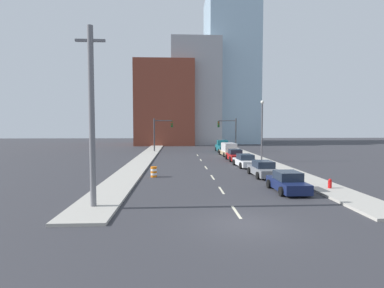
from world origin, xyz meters
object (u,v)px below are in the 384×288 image
Objects in this scene: traffic_signal_left at (160,131)px; sedan_navy at (288,182)px; traffic_barrel at (154,172)px; fire_hydrant at (330,185)px; sedan_white at (245,161)px; utility_pole_left_near at (92,116)px; sedan_red at (235,155)px; box_truck_tan at (229,150)px; pickup_truck_teal at (223,147)px; traffic_signal_right at (231,131)px; sedan_gray at (263,169)px; street_lamp at (262,126)px.

traffic_signal_left reaches higher than sedan_navy.
sedan_navy reaches higher than traffic_barrel.
traffic_barrel is 14.48m from fire_hydrant.
sedan_white is at bearing 104.65° from fire_hydrant.
utility_pole_left_near reaches higher than sedan_red.
sedan_white is at bearing 89.56° from sedan_navy.
sedan_red is 0.80× the size of box_truck_tan.
sedan_navy is (9.87, -6.53, 0.18)m from traffic_barrel.
pickup_truck_teal is at bearing 85.50° from sedan_white.
traffic_signal_right is at bearing 82.03° from sedan_red.
traffic_signal_left is 1.28× the size of sedan_gray.
traffic_signal_left is 17.77m from sedan_red.
street_lamp is at bearing -71.97° from box_truck_tan.
street_lamp is (12.98, 10.98, 4.12)m from traffic_barrel.
sedan_navy is at bearing -90.21° from sedan_red.
sedan_red is at bearing -51.74° from traffic_signal_left.
box_truck_tan is (12.59, 29.12, -4.19)m from utility_pole_left_near.
traffic_barrel is at bearing -128.66° from sedan_red.
traffic_signal_right is 1.40× the size of sedan_navy.
traffic_barrel is 0.12× the size of street_lamp.
street_lamp reaches higher than traffic_signal_left.
pickup_truck_teal is at bearing 94.89° from fire_hydrant.
utility_pole_left_near reaches higher than sedan_navy.
street_lamp is 5.23m from sedan_red.
box_truck_tan reaches higher than fire_hydrant.
sedan_navy is at bearing 16.74° from utility_pole_left_near.
traffic_barrel is at bearing -120.40° from box_truck_tan.
traffic_signal_left reaches higher than sedan_white.
street_lamp is at bearing 40.21° from traffic_barrel.
traffic_barrel is at bearing 145.78° from sedan_navy.
utility_pole_left_near is at bearing -164.00° from sedan_navy.
traffic_signal_left is at bearing 144.21° from box_truck_tan.
sedan_navy is 18.96m from sedan_red.
utility_pole_left_near reaches higher than sedan_gray.
sedan_red reaches higher than sedan_gray.
traffic_signal_left is 26.41m from traffic_barrel.
traffic_signal_right is 39.12m from utility_pole_left_near.
sedan_white is (9.80, 6.38, 0.18)m from traffic_barrel.
traffic_barrel is 0.20× the size of sedan_gray.
traffic_signal_right reaches higher than sedan_white.
traffic_signal_left is 0.96× the size of pickup_truck_teal.
traffic_signal_left reaches higher than traffic_barrel.
traffic_barrel is at bearing 76.11° from utility_pole_left_near.
fire_hydrant is 12.99m from sedan_white.
sedan_red reaches higher than traffic_barrel.
sedan_gray is at bearing -90.59° from pickup_truck_teal.
street_lamp is 16.07m from pickup_truck_teal.
street_lamp reaches higher than traffic_barrel.
traffic_signal_right is 0.76× the size of street_lamp.
traffic_barrel is 0.20× the size of sedan_red.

